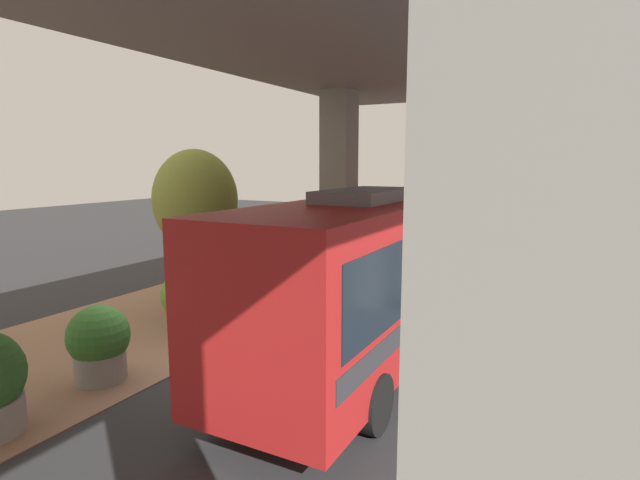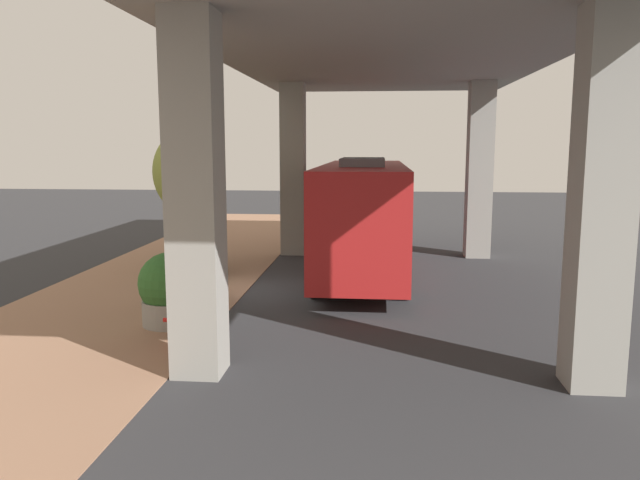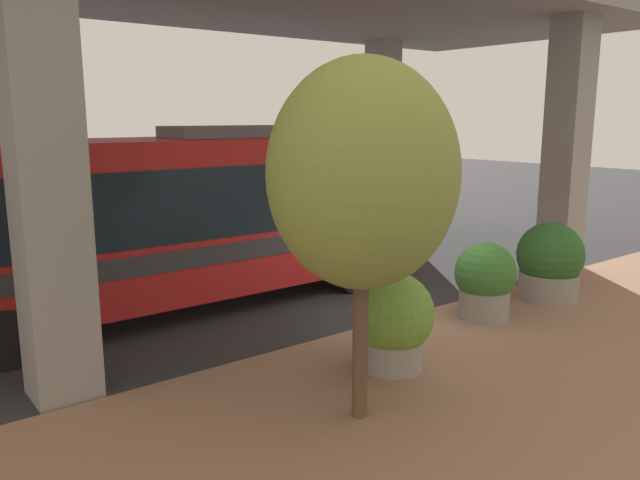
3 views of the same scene
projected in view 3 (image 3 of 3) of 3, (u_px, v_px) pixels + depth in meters
name	position (u px, v px, depth m)	size (l,w,h in m)	color
ground_plane	(402.00, 317.00, 12.64)	(80.00, 80.00, 0.00)	#2D2D30
sidewalk_strip	(532.00, 362.00, 10.31)	(6.00, 40.00, 0.02)	#936B51
overpass	(286.00, 17.00, 14.52)	(9.40, 20.93, 7.11)	gray
bus	(185.00, 212.00, 12.91)	(2.75, 10.90, 3.80)	#B21E1E
fire_hydrant	(564.00, 260.00, 15.29)	(0.41, 0.20, 1.09)	red
planter_front	(392.00, 321.00, 9.91)	(1.33, 1.33, 1.59)	gray
planter_middle	(550.00, 263.00, 13.75)	(1.45, 1.45, 1.73)	gray
planter_back	(485.00, 281.00, 12.39)	(1.21, 1.21, 1.56)	gray
street_tree_near	(363.00, 176.00, 7.80)	(2.43, 2.43, 4.74)	brown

